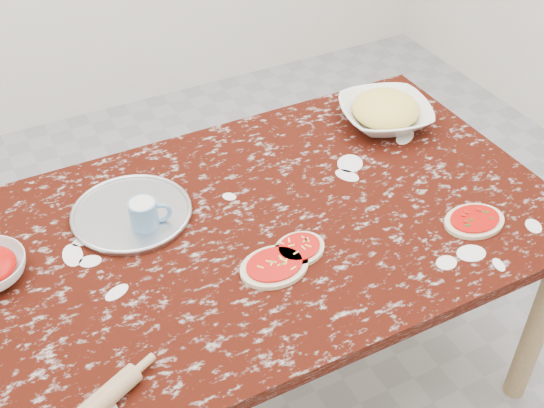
{
  "coord_description": "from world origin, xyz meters",
  "views": [
    {
      "loc": [
        -0.66,
        -1.29,
        2.01
      ],
      "look_at": [
        0.0,
        0.0,
        0.8
      ],
      "focal_mm": 45.29,
      "sensor_mm": 36.0,
      "label": 1
    }
  ],
  "objects": [
    {
      "name": "ground",
      "position": [
        0.0,
        0.0,
        0.0
      ],
      "size": [
        4.0,
        4.0,
        0.0
      ],
      "primitive_type": "plane",
      "color": "gray"
    },
    {
      "name": "worktable",
      "position": [
        0.0,
        0.0,
        0.67
      ],
      "size": [
        1.6,
        1.0,
        0.75
      ],
      "color": "black",
      "rests_on": "ground"
    },
    {
      "name": "pizza_tray",
      "position": [
        -0.35,
        0.19,
        0.76
      ],
      "size": [
        0.42,
        0.42,
        0.01
      ],
      "primitive_type": "cylinder",
      "rotation": [
        0.0,
        0.0,
        -0.32
      ],
      "color": "#B2B2B7",
      "rests_on": "worktable"
    },
    {
      "name": "cheese_bowl",
      "position": [
        0.55,
        0.25,
        0.79
      ],
      "size": [
        0.36,
        0.36,
        0.07
      ],
      "primitive_type": "imported",
      "rotation": [
        0.0,
        0.0,
        -0.26
      ],
      "color": "white",
      "rests_on": "worktable"
    },
    {
      "name": "flour_mug",
      "position": [
        -0.33,
        0.12,
        0.8
      ],
      "size": [
        0.12,
        0.08,
        0.09
      ],
      "color": "#5A8CBB",
      "rests_on": "worktable"
    },
    {
      "name": "pizza_left",
      "position": [
        -0.09,
        -0.18,
        0.76
      ],
      "size": [
        0.19,
        0.15,
        0.02
      ],
      "color": "beige",
      "rests_on": "worktable"
    },
    {
      "name": "pizza_mid",
      "position": [
        0.0,
        -0.15,
        0.76
      ],
      "size": [
        0.17,
        0.15,
        0.02
      ],
      "color": "beige",
      "rests_on": "worktable"
    },
    {
      "name": "pizza_right",
      "position": [
        0.49,
        -0.28,
        0.76
      ],
      "size": [
        0.18,
        0.14,
        0.02
      ],
      "color": "beige",
      "rests_on": "worktable"
    },
    {
      "name": "rolling_pin",
      "position": [
        -0.62,
        -0.39,
        0.77
      ],
      "size": [
        0.23,
        0.14,
        0.05
      ],
      "primitive_type": "cylinder",
      "rotation": [
        0.0,
        1.57,
        0.42
      ],
      "color": "tan",
      "rests_on": "worktable"
    }
  ]
}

